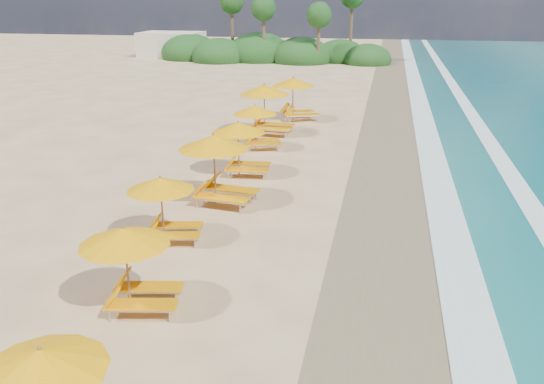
# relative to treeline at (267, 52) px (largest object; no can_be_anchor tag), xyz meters

# --- Properties ---
(ground) EXTENTS (160.00, 160.00, 0.00)m
(ground) POSITION_rel_treeline_xyz_m (9.94, -45.51, -1.00)
(ground) COLOR #DCB881
(ground) RESTS_ON ground
(wet_sand) EXTENTS (4.00, 160.00, 0.01)m
(wet_sand) POSITION_rel_treeline_xyz_m (13.94, -45.51, -0.99)
(wet_sand) COLOR olive
(wet_sand) RESTS_ON ground
(surf_foam) EXTENTS (4.00, 160.00, 0.01)m
(surf_foam) POSITION_rel_treeline_xyz_m (16.64, -45.51, -0.97)
(surf_foam) COLOR white
(surf_foam) RESTS_ON ground
(station_3) EXTENTS (2.56, 2.45, 2.12)m
(station_3) POSITION_rel_treeline_xyz_m (7.79, -50.87, 0.19)
(station_3) COLOR olive
(station_3) RESTS_ON ground
(station_4) EXTENTS (2.49, 2.39, 2.04)m
(station_4) POSITION_rel_treeline_xyz_m (7.09, -47.06, 0.15)
(station_4) COLOR olive
(station_4) RESTS_ON ground
(station_5) EXTENTS (2.94, 2.78, 2.52)m
(station_5) POSITION_rel_treeline_xyz_m (7.70, -43.71, 0.42)
(station_5) COLOR olive
(station_5) RESTS_ON ground
(station_6) EXTENTS (2.58, 2.43, 2.25)m
(station_6) POSITION_rel_treeline_xyz_m (7.66, -40.34, 0.26)
(station_6) COLOR olive
(station_6) RESTS_ON ground
(station_7) EXTENTS (2.69, 2.61, 2.15)m
(station_7) POSITION_rel_treeline_xyz_m (7.37, -36.22, 0.21)
(station_7) COLOR olive
(station_7) RESTS_ON ground
(station_8) EXTENTS (2.96, 2.76, 2.67)m
(station_8) POSITION_rel_treeline_xyz_m (7.19, -33.23, 0.50)
(station_8) COLOR olive
(station_8) RESTS_ON ground
(station_9) EXTENTS (3.35, 3.33, 2.55)m
(station_9) POSITION_rel_treeline_xyz_m (8.06, -29.45, 0.43)
(station_9) COLOR olive
(station_9) RESTS_ON ground
(treeline) EXTENTS (25.80, 8.80, 9.74)m
(treeline) POSITION_rel_treeline_xyz_m (0.00, 0.00, 0.00)
(treeline) COLOR #163D14
(treeline) RESTS_ON ground
(beach_building) EXTENTS (7.00, 5.00, 2.80)m
(beach_building) POSITION_rel_treeline_xyz_m (-12.06, 2.49, 0.40)
(beach_building) COLOR beige
(beach_building) RESTS_ON ground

